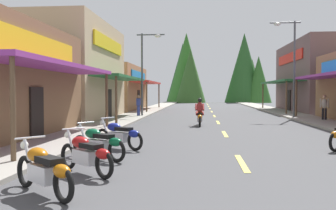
% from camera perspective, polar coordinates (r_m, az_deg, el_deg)
% --- Properties ---
extents(ground, '(10.27, 81.17, 0.10)m').
position_cam_1_polar(ground, '(27.71, 7.36, -2.01)').
color(ground, '#424244').
extents(sidewalk_left, '(2.39, 81.17, 0.12)m').
position_cam_1_polar(sidewalk_left, '(28.17, -5.62, -1.72)').
color(sidewalk_left, gray).
rests_on(sidewalk_left, ground).
extents(sidewalk_right, '(2.39, 81.17, 0.12)m').
position_cam_1_polar(sidewalk_right, '(28.66, 20.12, -1.77)').
color(sidewalk_right, gray).
rests_on(sidewalk_right, ground).
extents(centerline_dashes, '(0.16, 59.42, 0.01)m').
position_cam_1_polar(centerline_dashes, '(32.52, 7.02, -1.31)').
color(centerline_dashes, '#E0C64C').
rests_on(centerline_dashes, ground).
extents(storefront_left_middle, '(8.84, 10.54, 6.70)m').
position_cam_1_polar(storefront_left_middle, '(27.02, -16.51, 5.03)').
color(storefront_left_middle, tan).
rests_on(storefront_left_middle, ground).
extents(storefront_left_far, '(8.78, 11.33, 4.57)m').
position_cam_1_polar(storefront_left_far, '(38.68, -9.71, 2.59)').
color(storefront_left_far, olive).
rests_on(storefront_left_far, ground).
extents(storefront_right_far, '(9.06, 12.92, 6.66)m').
position_cam_1_polar(storefront_right_far, '(38.23, 23.80, 4.01)').
color(storefront_right_far, brown).
rests_on(storefront_right_far, ground).
extents(streetlamp_left, '(2.13, 0.30, 6.34)m').
position_cam_1_polar(streetlamp_left, '(27.84, -3.44, 6.61)').
color(streetlamp_left, '#474C51').
rests_on(streetlamp_left, ground).
extents(streetlamp_right, '(2.13, 0.30, 6.92)m').
position_cam_1_polar(streetlamp_right, '(27.44, 18.58, 7.24)').
color(streetlamp_right, '#474C51').
rests_on(streetlamp_right, ground).
extents(motorcycle_parked_left_0, '(1.71, 1.45, 1.04)m').
position_cam_1_polar(motorcycle_parked_left_0, '(7.17, -18.92, -9.45)').
color(motorcycle_parked_left_0, black).
rests_on(motorcycle_parked_left_0, ground).
extents(motorcycle_parked_left_1, '(1.71, 1.44, 1.04)m').
position_cam_1_polar(motorcycle_parked_left_1, '(8.70, -12.74, -7.37)').
color(motorcycle_parked_left_1, black).
rests_on(motorcycle_parked_left_1, ground).
extents(motorcycle_parked_left_2, '(1.86, 1.22, 1.04)m').
position_cam_1_polar(motorcycle_parked_left_2, '(10.49, -10.85, -5.74)').
color(motorcycle_parked_left_2, black).
rests_on(motorcycle_parked_left_2, ground).
extents(motorcycle_parked_left_3, '(1.88, 1.20, 1.04)m').
position_cam_1_polar(motorcycle_parked_left_3, '(12.32, -7.69, -4.57)').
color(motorcycle_parked_left_3, black).
rests_on(motorcycle_parked_left_3, ground).
extents(rider_cruising_lead, '(0.60, 2.14, 1.57)m').
position_cam_1_polar(rider_cruising_lead, '(20.55, 5.00, -1.44)').
color(rider_cruising_lead, black).
rests_on(rider_cruising_lead, ground).
extents(pedestrian_browsing, '(0.37, 0.54, 1.67)m').
position_cam_1_polar(pedestrian_browsing, '(27.53, -4.64, 0.08)').
color(pedestrian_browsing, '#333F8C').
rests_on(pedestrian_browsing, ground).
extents(pedestrian_waiting, '(0.47, 0.43, 1.71)m').
position_cam_1_polar(pedestrian_waiting, '(25.52, 23.28, -0.16)').
color(pedestrian_waiting, black).
rests_on(pedestrian_waiting, ground).
extents(treeline_backdrop, '(19.16, 11.98, 12.99)m').
position_cam_1_polar(treeline_backdrop, '(68.52, 6.43, 5.16)').
color(treeline_backdrop, '#2C5E23').
rests_on(treeline_backdrop, ground).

